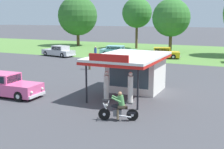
# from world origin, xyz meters

# --- Properties ---
(ground_plane) EXTENTS (300.00, 300.00, 0.00)m
(ground_plane) POSITION_xyz_m (0.00, 0.00, 0.00)
(ground_plane) COLOR #424247
(grass_verge_strip) EXTENTS (120.00, 24.00, 0.01)m
(grass_verge_strip) POSITION_xyz_m (0.00, 30.00, 0.00)
(grass_verge_strip) COLOR #56843D
(grass_verge_strip) RESTS_ON ground
(service_station_kiosk) EXTENTS (4.36, 6.78, 3.28)m
(service_station_kiosk) POSITION_xyz_m (0.04, 3.62, 1.66)
(service_station_kiosk) COLOR silver
(service_station_kiosk) RESTS_ON ground
(gas_pump_nearside) EXTENTS (0.44, 0.44, 1.96)m
(gas_pump_nearside) POSITION_xyz_m (-0.81, 0.59, 0.89)
(gas_pump_nearside) COLOR slate
(gas_pump_nearside) RESTS_ON ground
(gas_pump_offside) EXTENTS (0.44, 0.44, 2.03)m
(gas_pump_offside) POSITION_xyz_m (0.89, 0.59, 0.93)
(gas_pump_offside) COLOR slate
(gas_pump_offside) RESTS_ON ground
(motorcycle_with_rider) EXTENTS (2.05, 0.92, 1.58)m
(motorcycle_with_rider) POSITION_xyz_m (1.49, -2.65, 0.65)
(motorcycle_with_rider) COLOR black
(motorcycle_with_rider) RESTS_ON ground
(featured_classic_sedan) EXTENTS (5.26, 1.98, 1.58)m
(featured_classic_sedan) POSITION_xyz_m (-7.73, -1.24, 0.73)
(featured_classic_sedan) COLOR #E55993
(featured_classic_sedan) RESTS_ON ground
(parked_car_back_row_centre) EXTENTS (5.69, 3.18, 1.44)m
(parked_car_back_row_centre) POSITION_xyz_m (-3.05, 21.94, 0.66)
(parked_car_back_row_centre) COLOR gold
(parked_car_back_row_centre) RESTS_ON ground
(parked_car_back_row_centre_right) EXTENTS (5.33, 2.31, 1.42)m
(parked_car_back_row_centre_right) POSITION_xyz_m (-9.20, 21.90, 0.67)
(parked_car_back_row_centre_right) COLOR #7AC6D1
(parked_car_back_row_centre_right) RESTS_ON ground
(parked_car_back_row_left) EXTENTS (5.47, 2.91, 1.49)m
(parked_car_back_row_left) POSITION_xyz_m (-16.63, 18.13, 0.67)
(parked_car_back_row_left) COLOR #B7B7BC
(parked_car_back_row_left) RESTS_ON ground
(bystander_leaning_by_kiosk) EXTENTS (0.34, 0.34, 1.67)m
(bystander_leaning_by_kiosk) POSITION_xyz_m (-7.47, 10.46, 0.88)
(bystander_leaning_by_kiosk) COLOR brown
(bystander_leaning_by_kiosk) RESTS_ON ground
(bystander_chatting_near_pumps) EXTENTS (0.34, 0.34, 1.72)m
(bystander_chatting_near_pumps) POSITION_xyz_m (-2.41, 14.40, 0.91)
(bystander_chatting_near_pumps) COLOR brown
(bystander_chatting_near_pumps) RESTS_ON ground
(bystander_standing_back_lot) EXTENTS (0.34, 0.34, 1.76)m
(bystander_standing_back_lot) POSITION_xyz_m (-10.18, 16.97, 0.93)
(bystander_standing_back_lot) COLOR black
(bystander_standing_back_lot) RESTS_ON ground
(tree_oak_far_right) EXTENTS (5.81, 5.81, 8.24)m
(tree_oak_far_right) POSITION_xyz_m (-3.35, 29.35, 5.23)
(tree_oak_far_right) COLOR brown
(tree_oak_far_right) RESTS_ON ground
(tree_oak_distant_spare) EXTENTS (5.12, 5.12, 8.69)m
(tree_oak_distant_spare) POSITION_xyz_m (-10.19, 32.45, 5.98)
(tree_oak_distant_spare) COLOR brown
(tree_oak_distant_spare) RESTS_ON ground
(tree_oak_right) EXTENTS (7.45, 7.45, 9.40)m
(tree_oak_right) POSITION_xyz_m (-22.23, 32.81, 5.66)
(tree_oak_right) COLOR brown
(tree_oak_right) RESTS_ON ground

